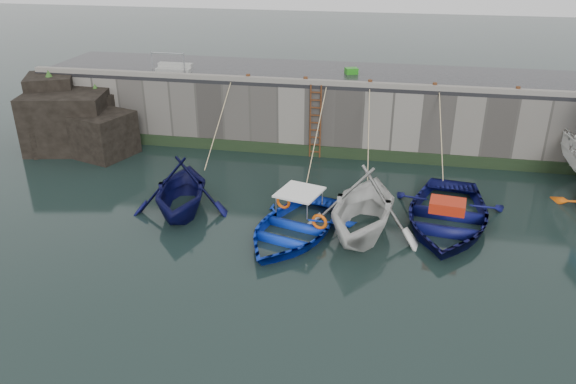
% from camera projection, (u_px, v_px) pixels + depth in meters
% --- Properties ---
extents(ground, '(120.00, 120.00, 0.00)m').
position_uv_depth(ground, '(332.00, 290.00, 15.44)').
color(ground, black).
rests_on(ground, ground).
extents(quay_back, '(30.00, 5.00, 3.00)m').
position_uv_depth(quay_back, '(366.00, 110.00, 25.94)').
color(quay_back, slate).
rests_on(quay_back, ground).
extents(road_back, '(30.00, 5.00, 0.16)m').
position_uv_depth(road_back, '(368.00, 76.00, 25.27)').
color(road_back, black).
rests_on(road_back, quay_back).
extents(kerb_back, '(30.00, 0.30, 0.20)m').
position_uv_depth(kerb_back, '(365.00, 84.00, 23.10)').
color(kerb_back, slate).
rests_on(kerb_back, road_back).
extents(algae_back, '(30.00, 0.08, 0.50)m').
position_uv_depth(algae_back, '(361.00, 154.00, 24.20)').
color(algae_back, black).
rests_on(algae_back, ground).
extents(rock_outcrop, '(5.85, 4.24, 3.41)m').
position_uv_depth(rock_outcrop, '(73.00, 120.00, 25.28)').
color(rock_outcrop, black).
rests_on(rock_outcrop, ground).
extents(ladder, '(0.51, 0.08, 3.20)m').
position_uv_depth(ladder, '(315.00, 122.00, 23.95)').
color(ladder, '#3F1E0F').
rests_on(ladder, ground).
extents(boat_near_white, '(4.44, 4.88, 2.22)m').
position_uv_depth(boat_near_white, '(183.00, 210.00, 19.92)').
color(boat_near_white, '#080A38').
rests_on(boat_near_white, ground).
extents(boat_near_white_rope, '(0.04, 4.45, 3.10)m').
position_uv_depth(boat_near_white_rope, '(219.00, 165.00, 23.75)').
color(boat_near_white_rope, tan).
rests_on(boat_near_white_rope, ground).
extents(boat_near_blue, '(4.66, 5.64, 1.01)m').
position_uv_depth(boat_near_blue, '(293.00, 234.00, 18.33)').
color(boat_near_blue, '#0C2DB4').
rests_on(boat_near_blue, ground).
extents(boat_near_blue_rope, '(0.04, 5.26, 3.10)m').
position_uv_depth(boat_near_blue_rope, '(315.00, 177.00, 22.59)').
color(boat_near_blue_rope, tan).
rests_on(boat_near_blue_rope, ground).
extents(boat_near_blacktrim, '(4.69, 5.26, 2.52)m').
position_uv_depth(boat_near_blacktrim, '(361.00, 232.00, 18.45)').
color(boat_near_blacktrim, silver).
rests_on(boat_near_blacktrim, ground).
extents(boat_near_blacktrim_rope, '(0.04, 4.78, 3.10)m').
position_uv_depth(boat_near_blacktrim_rope, '(370.00, 178.00, 22.46)').
color(boat_near_blacktrim_rope, tan).
rests_on(boat_near_blacktrim_rope, ground).
extents(boat_near_navy, '(4.71, 6.12, 1.17)m').
position_uv_depth(boat_near_navy, '(445.00, 224.00, 18.97)').
color(boat_near_navy, '#0B0D46').
rests_on(boat_near_navy, ground).
extents(boat_near_navy_rope, '(0.04, 3.89, 3.10)m').
position_uv_depth(boat_near_navy_rope, '(440.00, 178.00, 22.48)').
color(boat_near_navy_rope, tan).
rests_on(boat_near_navy_rope, ground).
extents(fish_crate, '(0.65, 0.57, 0.27)m').
position_uv_depth(fish_crate, '(351.00, 71.00, 25.22)').
color(fish_crate, '#1F7815').
rests_on(fish_crate, road_back).
extents(railing, '(1.60, 1.05, 1.00)m').
position_uv_depth(railing, '(174.00, 67.00, 25.57)').
color(railing, '#A5A8AD').
rests_on(railing, road_back).
extents(bollard_a, '(0.18, 0.18, 0.28)m').
position_uv_depth(bollard_a, '(248.00, 77.00, 24.05)').
color(bollard_a, '#3F1E0F').
rests_on(bollard_a, road_back).
extents(bollard_b, '(0.18, 0.18, 0.28)m').
position_uv_depth(bollard_b, '(306.00, 80.00, 23.61)').
color(bollard_b, '#3F1E0F').
rests_on(bollard_b, road_back).
extents(bollard_c, '(0.18, 0.18, 0.28)m').
position_uv_depth(bollard_c, '(370.00, 83.00, 23.14)').
color(bollard_c, '#3F1E0F').
rests_on(bollard_c, road_back).
extents(bollard_d, '(0.18, 0.18, 0.28)m').
position_uv_depth(bollard_d, '(435.00, 86.00, 22.69)').
color(bollard_d, '#3F1E0F').
rests_on(bollard_d, road_back).
extents(bollard_e, '(0.18, 0.18, 0.28)m').
position_uv_depth(bollard_e, '(518.00, 90.00, 22.13)').
color(bollard_e, '#3F1E0F').
rests_on(bollard_e, road_back).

